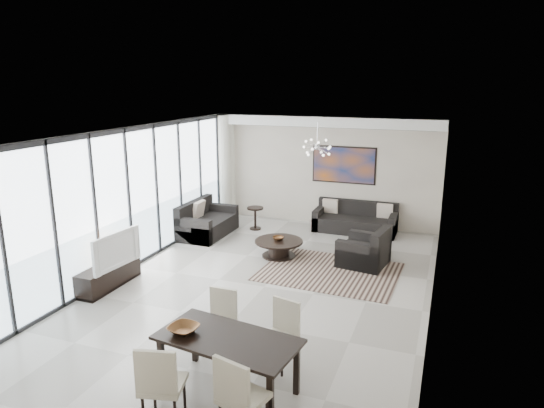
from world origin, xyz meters
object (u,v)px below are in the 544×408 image
at_px(coffee_table, 279,247).
at_px(dining_table, 228,344).
at_px(tv_console, 109,275).
at_px(sofa_main, 355,222).
at_px(television, 112,249).

relative_size(coffee_table, dining_table, 0.57).
height_order(coffee_table, tv_console, tv_console).
bearing_deg(coffee_table, sofa_main, 63.05).
distance_m(coffee_table, dining_table, 4.87).
relative_size(sofa_main, tv_console, 1.46).
distance_m(sofa_main, dining_table, 7.18).
height_order(coffee_table, dining_table, dining_table).
bearing_deg(sofa_main, television, -124.68).
distance_m(tv_console, dining_table, 4.09).
distance_m(television, dining_table, 3.91).
relative_size(sofa_main, television, 1.80).
xyz_separation_m(sofa_main, television, (-3.54, -5.12, 0.52)).
distance_m(sofa_main, television, 6.25).
relative_size(coffee_table, tv_console, 0.74).
bearing_deg(dining_table, sofa_main, 88.28).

